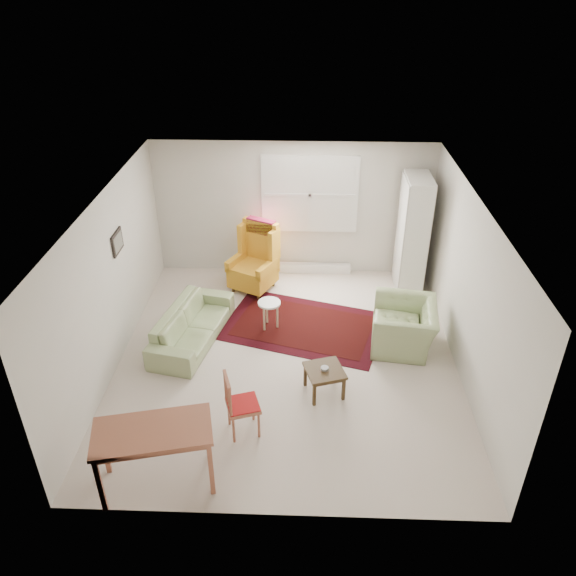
{
  "coord_description": "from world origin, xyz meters",
  "views": [
    {
      "loc": [
        0.25,
        -6.7,
        5.23
      ],
      "look_at": [
        0.0,
        0.3,
        1.05
      ],
      "focal_mm": 35.0,
      "sensor_mm": 36.0,
      "label": 1
    }
  ],
  "objects_px": {
    "coffee_table": "(324,381)",
    "cabinet": "(413,235)",
    "armchair": "(404,322)",
    "stool": "(269,314)",
    "wingback_chair": "(252,258)",
    "desk": "(156,457)",
    "sofa": "(192,319)",
    "desk_chair": "(243,404)"
  },
  "relations": [
    {
      "from": "wingback_chair",
      "to": "desk",
      "type": "relative_size",
      "value": 0.97
    },
    {
      "from": "stool",
      "to": "sofa",
      "type": "bearing_deg",
      "value": -161.91
    },
    {
      "from": "wingback_chair",
      "to": "stool",
      "type": "relative_size",
      "value": 2.56
    },
    {
      "from": "sofa",
      "to": "armchair",
      "type": "distance_m",
      "value": 3.26
    },
    {
      "from": "sofa",
      "to": "stool",
      "type": "distance_m",
      "value": 1.25
    },
    {
      "from": "coffee_table",
      "to": "stool",
      "type": "xyz_separation_m",
      "value": [
        -0.85,
        1.56,
        0.04
      ]
    },
    {
      "from": "armchair",
      "to": "coffee_table",
      "type": "bearing_deg",
      "value": -39.22
    },
    {
      "from": "coffee_table",
      "to": "cabinet",
      "type": "bearing_deg",
      "value": 61.92
    },
    {
      "from": "sofa",
      "to": "coffee_table",
      "type": "relative_size",
      "value": 3.78
    },
    {
      "from": "desk",
      "to": "cabinet",
      "type": "bearing_deg",
      "value": 52.55
    },
    {
      "from": "stool",
      "to": "cabinet",
      "type": "bearing_deg",
      "value": 29.72
    },
    {
      "from": "cabinet",
      "to": "desk",
      "type": "xyz_separation_m",
      "value": [
        -3.48,
        -4.54,
        -0.64
      ]
    },
    {
      "from": "coffee_table",
      "to": "cabinet",
      "type": "distance_m",
      "value": 3.43
    },
    {
      "from": "armchair",
      "to": "stool",
      "type": "xyz_separation_m",
      "value": [
        -2.09,
        0.4,
        -0.17
      ]
    },
    {
      "from": "stool",
      "to": "desk",
      "type": "height_order",
      "value": "desk"
    },
    {
      "from": "wingback_chair",
      "to": "desk",
      "type": "distance_m",
      "value": 4.43
    },
    {
      "from": "sofa",
      "to": "wingback_chair",
      "type": "xyz_separation_m",
      "value": [
        0.81,
        1.6,
        0.24
      ]
    },
    {
      "from": "cabinet",
      "to": "desk_chair",
      "type": "distance_m",
      "value": 4.56
    },
    {
      "from": "wingback_chair",
      "to": "desk_chair",
      "type": "relative_size",
      "value": 1.39
    },
    {
      "from": "wingback_chair",
      "to": "coffee_table",
      "type": "height_order",
      "value": "wingback_chair"
    },
    {
      "from": "armchair",
      "to": "wingback_chair",
      "type": "bearing_deg",
      "value": -115.66
    },
    {
      "from": "sofa",
      "to": "armchair",
      "type": "bearing_deg",
      "value": -77.65
    },
    {
      "from": "coffee_table",
      "to": "desk",
      "type": "relative_size",
      "value": 0.39
    },
    {
      "from": "armchair",
      "to": "cabinet",
      "type": "xyz_separation_m",
      "value": [
        0.33,
        1.78,
        0.63
      ]
    },
    {
      "from": "sofa",
      "to": "wingback_chair",
      "type": "distance_m",
      "value": 1.81
    },
    {
      "from": "coffee_table",
      "to": "stool",
      "type": "relative_size",
      "value": 1.02
    },
    {
      "from": "sofa",
      "to": "desk",
      "type": "bearing_deg",
      "value": -164.99
    },
    {
      "from": "wingback_chair",
      "to": "cabinet",
      "type": "height_order",
      "value": "cabinet"
    },
    {
      "from": "wingback_chair",
      "to": "coffee_table",
      "type": "bearing_deg",
      "value": -39.87
    },
    {
      "from": "stool",
      "to": "desk_chair",
      "type": "relative_size",
      "value": 0.54
    },
    {
      "from": "wingback_chair",
      "to": "coffee_table",
      "type": "relative_size",
      "value": 2.51
    },
    {
      "from": "wingback_chair",
      "to": "cabinet",
      "type": "bearing_deg",
      "value": 29.67
    },
    {
      "from": "sofa",
      "to": "armchair",
      "type": "relative_size",
      "value": 1.75
    },
    {
      "from": "coffee_table",
      "to": "cabinet",
      "type": "height_order",
      "value": "cabinet"
    },
    {
      "from": "wingback_chair",
      "to": "desk_chair",
      "type": "height_order",
      "value": "wingback_chair"
    },
    {
      "from": "armchair",
      "to": "cabinet",
      "type": "distance_m",
      "value": 1.91
    },
    {
      "from": "sofa",
      "to": "desk",
      "type": "xyz_separation_m",
      "value": [
        0.12,
        -2.77,
        0.03
      ]
    },
    {
      "from": "armchair",
      "to": "desk_chair",
      "type": "distance_m",
      "value": 2.97
    },
    {
      "from": "coffee_table",
      "to": "stool",
      "type": "bearing_deg",
      "value": 118.67
    },
    {
      "from": "armchair",
      "to": "wingback_chair",
      "type": "xyz_separation_m",
      "value": [
        -2.46,
        1.61,
        0.21
      ]
    },
    {
      "from": "armchair",
      "to": "stool",
      "type": "relative_size",
      "value": 2.2
    },
    {
      "from": "coffee_table",
      "to": "desk",
      "type": "bearing_deg",
      "value": -139.99
    }
  ]
}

